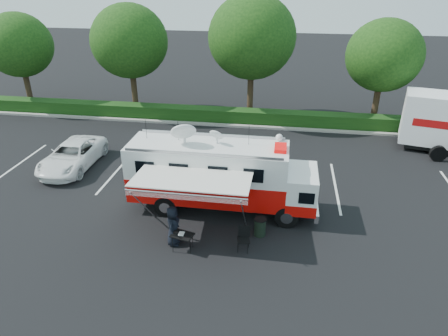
{
  "coord_description": "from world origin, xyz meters",
  "views": [
    {
      "loc": [
        2.58,
        -15.87,
        10.15
      ],
      "look_at": [
        0.0,
        0.5,
        1.9
      ],
      "focal_mm": 32.0,
      "sensor_mm": 36.0,
      "label": 1
    }
  ],
  "objects_px": {
    "command_truck": "(221,175)",
    "white_suv": "(74,167)",
    "folding_table": "(182,236)",
    "trash_bin": "(260,227)"
  },
  "relations": [
    {
      "from": "command_truck",
      "to": "white_suv",
      "type": "xyz_separation_m",
      "value": [
        -9.05,
        3.1,
        -1.77
      ]
    },
    {
      "from": "white_suv",
      "to": "folding_table",
      "type": "height_order",
      "value": "folding_table"
    },
    {
      "from": "white_suv",
      "to": "trash_bin",
      "type": "distance_m",
      "value": 12.08
    },
    {
      "from": "command_truck",
      "to": "trash_bin",
      "type": "bearing_deg",
      "value": -42.37
    },
    {
      "from": "command_truck",
      "to": "white_suv",
      "type": "bearing_deg",
      "value": 161.1
    },
    {
      "from": "folding_table",
      "to": "white_suv",
      "type": "bearing_deg",
      "value": 141.5
    },
    {
      "from": "command_truck",
      "to": "trash_bin",
      "type": "distance_m",
      "value": 3.01
    },
    {
      "from": "command_truck",
      "to": "white_suv",
      "type": "height_order",
      "value": "command_truck"
    },
    {
      "from": "folding_table",
      "to": "trash_bin",
      "type": "relative_size",
      "value": 1.22
    },
    {
      "from": "folding_table",
      "to": "trash_bin",
      "type": "bearing_deg",
      "value": 26.5
    }
  ]
}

